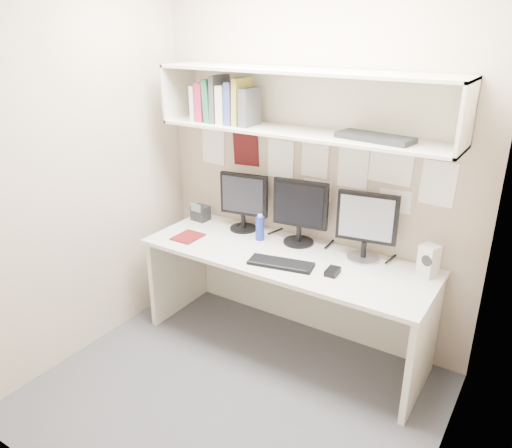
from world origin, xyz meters
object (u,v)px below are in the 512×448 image
Objects in this scene: monitor_left at (244,199)px; maroon_notebook at (188,237)px; keyboard at (281,264)px; desk at (285,301)px; monitor_center at (300,209)px; speaker at (429,261)px; monitor_right at (366,223)px; desk_phone at (200,213)px.

maroon_notebook is at bearing -134.36° from monitor_left.
keyboard is at bearing -1.97° from maroon_notebook.
desk is 4.35× the size of monitor_center.
maroon_notebook is (-0.79, 0.02, -0.00)m from keyboard.
monitor_center is 2.28× the size of speaker.
monitor_right is at bearing -7.68° from monitor_center.
monitor_right is (0.48, 0.00, -0.00)m from monitor_center.
speaker is at bearing -8.72° from monitor_center.
keyboard is 0.91m from speaker.
monitor_left reaches higher than maroon_notebook.
desk_phone reaches higher than maroon_notebook.
speaker is (0.89, 0.20, 0.46)m from desk.
desk_phone is (-0.94, 0.35, 0.05)m from keyboard.
monitor_center reaches higher than monitor_right.
speaker reaches higher than maroon_notebook.
speaker reaches higher than desk.
monitor_left is at bearing 170.50° from monitor_right.
monitor_left is 0.94× the size of monitor_center.
monitor_right is 0.61m from keyboard.
maroon_notebook is at bearing 166.54° from keyboard.
monitor_center is (0.47, -0.00, 0.01)m from monitor_left.
desk is 0.41m from keyboard.
desk is 0.84m from maroon_notebook.
monitor_left is 2.15× the size of speaker.
desk is 4.62× the size of monitor_left.
speaker is at bearing 3.97° from desk_phone.
desk is 1.00m from desk_phone.
monitor_left reaches higher than desk_phone.
desk is 4.37× the size of monitor_right.
keyboard is at bearing -87.23° from monitor_center.
monitor_center is 2.99× the size of desk_phone.
monitor_right is at bearing 25.09° from desk.
desk is at bearing 10.30° from maroon_notebook.
desk is 0.65m from monitor_center.
monitor_left is 0.47m from monitor_center.
monitor_center is 0.89m from desk_phone.
maroon_notebook is at bearing -148.04° from speaker.
speaker is at bearing 11.49° from maroon_notebook.
desk_phone is at bearing 171.80° from monitor_right.
monitor_left is 0.96m from monitor_right.
monitor_right is at bearing 4.81° from desk_phone.
monitor_center is at bearing -160.97° from speaker.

